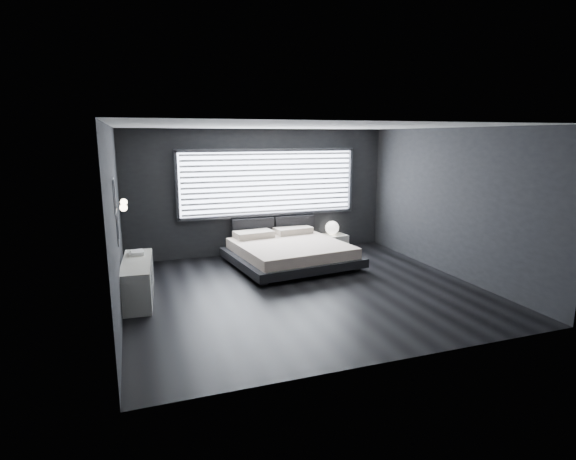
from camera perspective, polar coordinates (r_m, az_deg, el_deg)
name	(u,v)px	position (r m, az deg, el deg)	size (l,w,h in m)	color
room	(305,211)	(7.62, 2.12, 2.44)	(6.04, 6.00, 2.80)	black
window	(269,183)	(10.18, -2.40, 6.01)	(4.14, 0.09, 1.52)	white
headboard	(274,228)	(10.31, -1.77, 0.24)	(1.96, 0.16, 0.52)	black
sconce_near	(123,208)	(7.12, -20.19, 2.69)	(0.18, 0.11, 0.11)	silver
sconce_far	(124,202)	(7.71, -20.16, 3.34)	(0.18, 0.11, 0.11)	silver
wall_art_upper	(114,196)	(6.49, -21.20, 4.02)	(0.01, 0.48, 0.48)	#47474C
wall_art_lower	(117,227)	(6.81, -20.85, 0.37)	(0.01, 0.48, 0.48)	#47474C
bed	(290,251)	(9.38, 0.20, -2.72)	(2.62, 2.52, 0.61)	black
nightstand	(333,242)	(10.79, 5.78, -1.47)	(0.58, 0.48, 0.34)	silver
orb_lamp	(332,228)	(10.74, 5.61, 0.29)	(0.33, 0.33, 0.33)	white
dresser	(138,280)	(7.82, -18.52, -6.04)	(0.57, 1.66, 0.65)	silver
book_stack	(137,253)	(8.13, -18.66, -2.75)	(0.25, 0.33, 0.07)	silver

